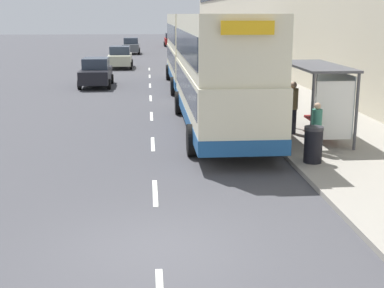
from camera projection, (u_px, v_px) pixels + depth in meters
ground_plane at (158, 250)px, 9.99m from camera, size 220.00×220.00×0.00m
pavement at (222, 63)px, 47.77m from camera, size 5.00×93.00×0.14m
lane_mark_1 at (155, 193)px, 13.17m from camera, size 0.12×2.00×0.01m
lane_mark_2 at (153, 144)px, 18.10m from camera, size 0.12×2.00×0.01m
lane_mark_3 at (152, 116)px, 23.02m from camera, size 0.12×2.00×0.01m
lane_mark_4 at (151, 98)px, 27.94m from camera, size 0.12×2.00×0.01m
lane_mark_5 at (150, 86)px, 32.87m from camera, size 0.12×2.00×0.01m
lane_mark_6 at (150, 76)px, 37.79m from camera, size 0.12×2.00×0.01m
lane_mark_7 at (149, 69)px, 42.72m from camera, size 0.12×2.00×0.01m
bus_shelter at (324, 88)px, 17.97m from camera, size 1.60×4.20×2.48m
double_decker_bus_near at (219, 71)px, 19.51m from camera, size 2.85×11.06×4.30m
double_decker_bus_ahead at (192, 49)px, 31.84m from camera, size 2.85×10.93×4.30m
car_0 at (171, 40)px, 72.80m from camera, size 2.00×4.33×1.78m
car_1 at (131, 46)px, 59.06m from camera, size 1.95×3.89×1.74m
car_2 at (120, 57)px, 43.52m from camera, size 2.00×4.27×1.74m
car_3 at (96, 72)px, 32.39m from camera, size 1.91×4.24×1.71m
pedestrian_at_shelter at (293, 107)px, 18.89m from camera, size 0.37×0.37×1.85m
pedestrian_1 at (316, 128)px, 16.17m from camera, size 0.31×0.31×1.57m
litter_bin at (313, 144)px, 15.25m from camera, size 0.55×0.55×1.05m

